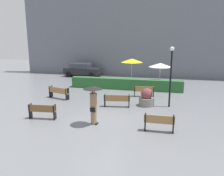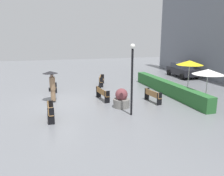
{
  "view_description": "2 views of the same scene",
  "coord_description": "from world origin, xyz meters",
  "views": [
    {
      "loc": [
        3.55,
        -11.84,
        4.73
      ],
      "look_at": [
        -0.08,
        3.63,
        1.16
      ],
      "focal_mm": 37.35,
      "sensor_mm": 36.0,
      "label": 1
    },
    {
      "loc": [
        14.94,
        -0.56,
        4.38
      ],
      "look_at": [
        0.47,
        3.72,
        0.85
      ],
      "focal_mm": 34.81,
      "sensor_mm": 36.0,
      "label": 2
    }
  ],
  "objects": [
    {
      "name": "building_facade",
      "position": [
        0.0,
        16.0,
        5.0
      ],
      "size": [
        28.0,
        1.2,
        9.99
      ],
      "primitive_type": "cube",
      "color": "slate",
      "rests_on": "ground"
    },
    {
      "name": "lamp_post",
      "position": [
        3.87,
        3.87,
        2.47
      ],
      "size": [
        0.28,
        0.28,
        4.05
      ],
      "color": "black",
      "rests_on": "ground"
    },
    {
      "name": "bench_back_row",
      "position": [
        1.93,
        6.19,
        0.51
      ],
      "size": [
        1.63,
        0.56,
        0.85
      ],
      "color": "#9E7242",
      "rests_on": "ground"
    },
    {
      "name": "parked_car",
      "position": [
        -6.1,
        13.91,
        0.82
      ],
      "size": [
        4.28,
        2.14,
        1.57
      ],
      "color": "black",
      "rests_on": "ground"
    },
    {
      "name": "bench_near_left",
      "position": [
        -3.31,
        -0.28,
        0.52
      ],
      "size": [
        1.62,
        0.49,
        0.87
      ],
      "color": "brown",
      "rests_on": "ground"
    },
    {
      "name": "planter_pot",
      "position": [
        2.34,
        3.79,
        0.53
      ],
      "size": [
        1.05,
        1.05,
        1.23
      ],
      "color": "slate",
      "rests_on": "ground"
    },
    {
      "name": "hedge_strip",
      "position": [
        0.06,
        8.4,
        0.49
      ],
      "size": [
        10.04,
        0.7,
        0.97
      ],
      "primitive_type": "cube",
      "color": "#28602D",
      "rests_on": "ground"
    },
    {
      "name": "patio_umbrella_white",
      "position": [
        3.02,
        9.65,
        2.14
      ],
      "size": [
        2.06,
        2.06,
        2.32
      ],
      "color": "silver",
      "rests_on": "ground"
    },
    {
      "name": "ground_plane",
      "position": [
        0.0,
        0.0,
        0.0
      ],
      "size": [
        60.0,
        60.0,
        0.0
      ],
      "primitive_type": "plane",
      "color": "slate"
    },
    {
      "name": "bench_near_right",
      "position": [
        3.34,
        -0.62,
        0.53
      ],
      "size": [
        1.5,
        0.34,
        0.89
      ],
      "color": "#9E7242",
      "rests_on": "ground"
    },
    {
      "name": "bench_far_left",
      "position": [
        -4.41,
        4.11,
        0.53
      ],
      "size": [
        1.82,
        0.87,
        0.89
      ],
      "color": "#9E7242",
      "rests_on": "ground"
    },
    {
      "name": "bench_mid_center",
      "position": [
        0.41,
        3.0,
        0.5
      ],
      "size": [
        1.79,
        0.6,
        0.85
      ],
      "color": "olive",
      "rests_on": "ground"
    },
    {
      "name": "patio_umbrella_yellow",
      "position": [
        0.34,
        10.12,
        2.43
      ],
      "size": [
        2.05,
        2.05,
        2.62
      ],
      "color": "silver",
      "rests_on": "ground"
    },
    {
      "name": "pedestrian_with_umbrella",
      "position": [
        -0.16,
        -0.4,
        1.41
      ],
      "size": [
        1.02,
        1.02,
        2.16
      ],
      "color": "#8C6B4C",
      "rests_on": "ground"
    }
  ]
}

